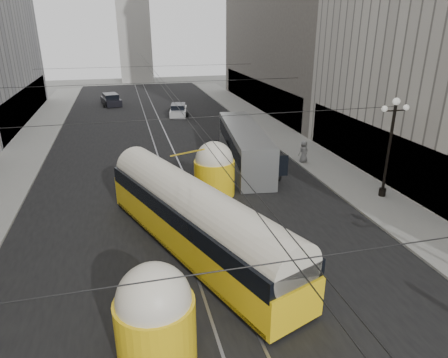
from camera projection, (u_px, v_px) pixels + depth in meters
road at (164, 149)px, 36.33m from camera, size 20.00×85.00×0.02m
sidewalk_left at (29, 147)px, 36.70m from camera, size 4.00×72.00×0.15m
sidewalk_right at (274, 131)px, 42.23m from camera, size 4.00×72.00×0.15m
rail_left at (156, 149)px, 36.16m from camera, size 0.12×85.00×0.04m
rail_right at (172, 148)px, 36.51m from camera, size 0.12×85.00×0.04m
lamppost_right_mid at (390, 143)px, 24.78m from camera, size 1.86×0.44×6.37m
catenary at (163, 85)px, 33.31m from camera, size 25.00×72.00×0.23m
streetcar at (195, 218)px, 19.50m from camera, size 7.69×15.85×3.68m
city_bus at (244, 145)px, 31.66m from camera, size 3.96×12.30×3.06m
sedan_white_far at (178, 110)px, 49.14m from camera, size 2.71×4.86×1.45m
sedan_dark_far at (111, 100)px, 55.62m from camera, size 2.99×5.28×1.57m
pedestrian_sidewalk_right at (304, 151)px, 32.11m from camera, size 0.96×0.71×1.77m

